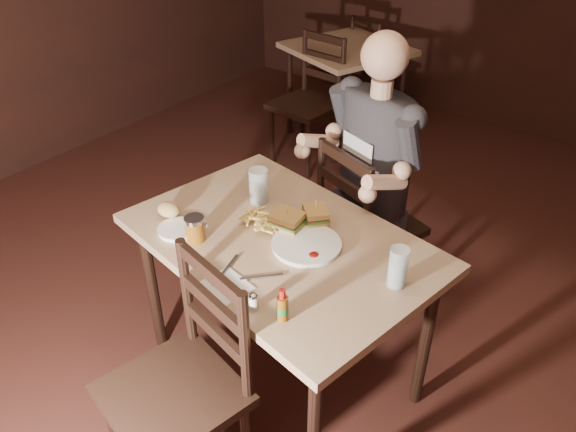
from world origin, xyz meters
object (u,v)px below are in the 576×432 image
Objects in this scene: side_plate at (178,230)px; glass_left at (259,186)px; dinner_plate at (306,245)px; diner at (371,139)px; bg_chair_far at (378,69)px; glass_right at (398,267)px; syrup_dispenser at (195,229)px; main_table at (281,254)px; chair_near at (172,394)px; hot_sauce at (283,305)px; bg_table at (347,58)px; bg_chair_near at (305,105)px; chair_far at (370,224)px.

glass_left is at bearing 72.45° from side_plate.
side_plate is at bearing -154.75° from dinner_plate.
dinner_plate is (0.10, -0.64, -0.18)m from diner.
diner is 3.60× the size of dinner_plate.
bg_chair_far is 5.64× the size of glass_right.
main_table is at bearing 48.62° from syrup_dispenser.
glass_right reaches higher than glass_left.
diner is 9.19× the size of syrup_dispenser.
glass_right is at bearing 15.28° from side_plate.
chair_near is at bearing -72.46° from glass_left.
glass_left is (-0.24, 0.16, 0.16)m from main_table.
hot_sauce reaches higher than syrup_dispenser.
diner reaches higher than syrup_dispenser.
hot_sauce is at bearing -62.34° from bg_table.
bg_chair_far is (-1.11, 2.86, -0.25)m from main_table.
hot_sauce is (0.26, -1.01, -0.13)m from diner.
chair_far is at bearing -38.09° from bg_chair_near.
diner is at bearing 82.33° from syrup_dispenser.
hot_sauce is at bearing -56.23° from diner.
glass_right is (0.50, 0.02, 0.16)m from main_table.
dinner_plate is (1.23, -2.29, 0.10)m from bg_table.
chair_far is 0.76m from dinner_plate.
main_table is at bearing -53.16° from bg_chair_near.
syrup_dispenser is (-0.38, -0.22, 0.04)m from dinner_plate.
chair_far is at bearing 103.08° from hot_sauce.
glass_right is at bearing 66.70° from chair_near.
bg_table is at bearing 94.44° from bg_chair_near.
dinner_plate is at bearing 115.92° from chair_far.
hot_sauce is at bearing -51.68° from main_table.
glass_left is (0.87, -2.14, 0.17)m from bg_table.
side_plate is (-0.10, -0.00, -0.05)m from syrup_dispenser.
bg_chair_near is 2.13m from side_plate.
bg_table is at bearing -35.13° from chair_far.
side_plate is (-0.86, -0.24, -0.07)m from glass_right.
bg_chair_near reaches higher than bg_table.
chair_near is 7.56× the size of hot_sauce.
glass_left is 0.99× the size of glass_right.
syrup_dispenser is at bearing -88.91° from diner.
bg_chair_far is 2.53m from diner.
bg_chair_far is (0.00, 0.55, -0.24)m from bg_table.
main_table is 1.42× the size of chair_near.
chair_far is 1.15m from hot_sauce.
glass_left is (-0.28, -0.54, 0.38)m from chair_far.
side_plate is at bearing 167.38° from hot_sauce.
bg_chair_far is 2.86m from glass_left.
glass_right reaches higher than hot_sauce.
bg_table is at bearing 143.71° from diner.
syrup_dispenser is at bearing -163.14° from glass_right.
chair_far is at bearing 137.34° from bg_chair_far.
glass_right is 1.50× the size of syrup_dispenser.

